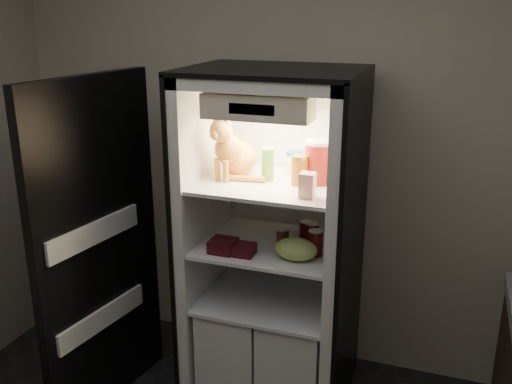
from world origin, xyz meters
The scene contains 16 objects.
room_shell centered at (0.00, 0.00, 1.62)m, with size 3.60×3.60×3.60m.
refrigerator centered at (0.00, 1.38, 0.79)m, with size 0.90×0.72×1.88m.
fridge_door centered at (-0.85, 0.96, 0.91)m, with size 0.20×0.87×1.85m.
tabby_cat centered at (-0.22, 1.34, 1.42)m, with size 0.30×0.36×0.36m.
parmesan_shaker centered at (-0.03, 1.34, 1.38)m, with size 0.07×0.07×0.17m.
mayo_tub centered at (0.08, 1.49, 1.36)m, with size 0.09×0.09×0.13m.
salsa_jar centered at (0.15, 1.32, 1.37)m, with size 0.09×0.09×0.15m.
pepper_jar centered at (0.23, 1.38, 1.40)m, with size 0.13×0.13×0.23m.
cream_carton centered at (0.24, 1.13, 1.35)m, with size 0.07×0.07×0.12m, color white.
soda_can_a centered at (0.18, 1.39, 1.00)m, with size 0.07×0.07×0.12m.
soda_can_b centered at (0.22, 1.34, 1.01)m, with size 0.07×0.07×0.14m.
soda_can_c centered at (0.26, 1.25, 1.01)m, with size 0.07×0.07×0.14m.
condiment_jar centered at (0.07, 1.33, 0.99)m, with size 0.07×0.07×0.09m.
grape_bag centered at (0.19, 1.17, 1.00)m, with size 0.22×0.16×0.11m, color #89B253.
berry_box_left centered at (-0.20, 1.13, 0.97)m, with size 0.13×0.13×0.07m, color #480C14.
berry_box_right centered at (-0.08, 1.13, 0.97)m, with size 0.11×0.11×0.06m, color #480C14.
Camera 1 is at (0.88, -1.40, 2.17)m, focal length 40.00 mm.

